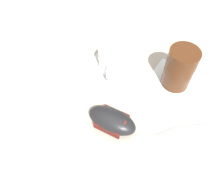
# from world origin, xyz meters

# --- Properties ---
(ground_plane) EXTENTS (3.00, 3.00, 0.00)m
(ground_plane) POSITION_xyz_m (0.00, 0.00, 0.00)
(ground_plane) COLOR #B2A899
(saucer) EXTENTS (0.13, 0.13, 0.01)m
(saucer) POSITION_xyz_m (-0.06, 0.06, 0.01)
(saucer) COLOR white
(saucer) RESTS_ON ground
(coffee_cup) EXTENTS (0.08, 0.11, 0.06)m
(coffee_cup) POSITION_xyz_m (-0.05, 0.06, 0.04)
(coffee_cup) COLOR white
(coffee_cup) RESTS_ON saucer
(computer_mouse) EXTENTS (0.12, 0.09, 0.04)m
(computer_mouse) POSITION_xyz_m (-0.03, -0.10, 0.02)
(computer_mouse) COLOR black
(computer_mouse) RESTS_ON ground
(mouse_cable) EXTENTS (0.21, 0.06, 0.00)m
(mouse_cable) POSITION_xyz_m (0.13, -0.09, 0.00)
(mouse_cable) COLOR gray
(mouse_cable) RESTS_ON ground
(napkin_under_glass) EXTENTS (0.18, 0.18, 0.00)m
(napkin_under_glass) POSITION_xyz_m (0.11, 0.04, 0.00)
(napkin_under_glass) COLOR white
(napkin_under_glass) RESTS_ON ground
(drinking_glass) EXTENTS (0.07, 0.07, 0.11)m
(drinking_glass) POSITION_xyz_m (0.11, 0.04, 0.06)
(drinking_glass) COLOR #4C2814
(drinking_glass) RESTS_ON napkin_under_glass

